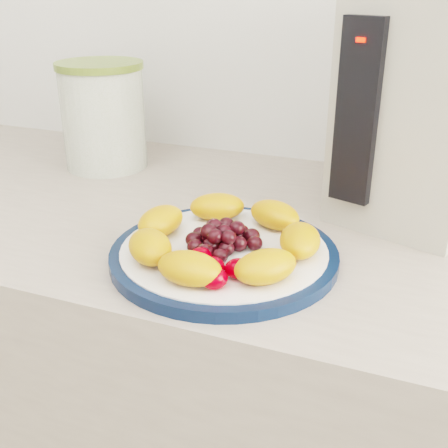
% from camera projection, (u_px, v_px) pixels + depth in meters
% --- Properties ---
extents(counter, '(3.50, 0.60, 0.90)m').
position_uv_depth(counter, '(223.00, 436.00, 1.03)').
color(counter, '#A79888').
rests_on(counter, floor).
extents(cabinet_face, '(3.48, 0.58, 0.84)m').
position_uv_depth(cabinet_face, '(223.00, 448.00, 1.05)').
color(cabinet_face, '#895D45').
rests_on(cabinet_face, floor).
extents(plate_rim, '(0.28, 0.28, 0.01)m').
position_uv_depth(plate_rim, '(224.00, 255.00, 0.70)').
color(plate_rim, '#0B1B38').
rests_on(plate_rim, counter).
extents(plate_face, '(0.26, 0.26, 0.02)m').
position_uv_depth(plate_face, '(224.00, 254.00, 0.70)').
color(plate_face, white).
rests_on(plate_face, counter).
extents(canister, '(0.19, 0.19, 0.18)m').
position_uv_depth(canister, '(104.00, 119.00, 1.01)').
color(canister, '#435B1A').
rests_on(canister, counter).
extents(canister_lid, '(0.20, 0.20, 0.01)m').
position_uv_depth(canister_lid, '(99.00, 65.00, 0.97)').
color(canister_lid, olive).
rests_on(canister_lid, canister).
extents(appliance_body, '(0.25, 0.30, 0.32)m').
position_uv_depth(appliance_body, '(431.00, 105.00, 0.79)').
color(appliance_body, '#B5AF9E').
rests_on(appliance_body, counter).
extents(appliance_panel, '(0.06, 0.03, 0.24)m').
position_uv_depth(appliance_panel, '(358.00, 114.00, 0.72)').
color(appliance_panel, black).
rests_on(appliance_panel, appliance_body).
extents(appliance_led, '(0.01, 0.01, 0.01)m').
position_uv_depth(appliance_led, '(361.00, 40.00, 0.68)').
color(appliance_led, '#FF0C05').
rests_on(appliance_led, appliance_panel).
extents(fruit_plate, '(0.24, 0.24, 0.04)m').
position_uv_depth(fruit_plate, '(222.00, 238.00, 0.69)').
color(fruit_plate, orange).
rests_on(fruit_plate, plate_face).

